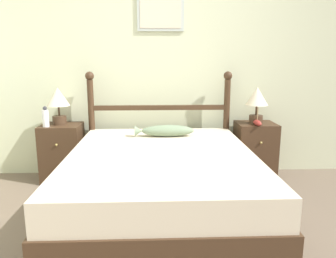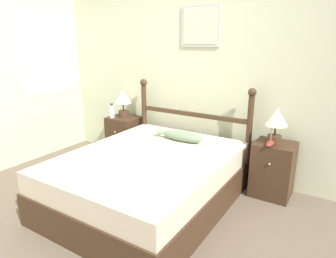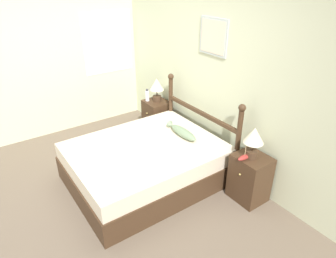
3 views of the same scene
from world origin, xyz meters
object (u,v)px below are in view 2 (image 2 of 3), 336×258
Objects in this scene: table_lamp_left at (123,99)px; nightstand_left at (124,137)px; nightstand_right at (273,169)px; bottle at (112,111)px; model_boat at (270,143)px; fish_pillow at (180,136)px; bed at (148,180)px; table_lamp_right at (276,120)px.

nightstand_left is at bearing -56.36° from table_lamp_left.
nightstand_right is 2.22m from bottle.
model_boat is at bearing -103.98° from nightstand_right.
fish_pillow is (-0.99, -0.29, 0.29)m from nightstand_right.
nightstand_left is at bearing 140.58° from bed.
fish_pillow is at bearing -14.93° from nightstand_left.
bed is at bearing -39.42° from nightstand_left.
bottle is at bearing 147.07° from bed.
bottle is 1.02× the size of model_boat.
bed is 1.34m from nightstand_left.
nightstand_left is at bearing 180.00° from nightstand_right.
bottle is (-0.11, -0.11, 0.40)m from nightstand_left.
table_lamp_right is 1.86× the size of model_boat.
nightstand_left is 0.55m from table_lamp_left.
nightstand_right is 2.16m from table_lamp_left.
table_lamp_right is at bearing 15.54° from fish_pillow.
bottle is at bearing -137.21° from nightstand_left.
nightstand_right is 1.56× the size of table_lamp_right.
nightstand_left is 0.42m from bottle.
bottle is 2.16m from model_boat.
table_lamp_left is at bearing 51.69° from bottle.
nightstand_right is 2.86× the size of bottle.
bottle is at bearing -177.70° from table_lamp_right.
nightstand_right is at bearing 39.42° from bed.
model_boat is at bearing 10.25° from fish_pillow.
nightstand_left is 2.07m from nightstand_right.
table_lamp_right is at bearing 2.30° from bottle.
fish_pillow reaches higher than nightstand_left.
bottle is at bearing 171.32° from fish_pillow.
bed is 9.26× the size of model_boat.
bed is 9.11× the size of bottle.
nightstand_left is 1.05× the size of fish_pillow.
nightstand_right is 1.56× the size of table_lamp_left.
table_lamp_left is 1.83× the size of bottle.
nightstand_left is 2.13m from table_lamp_right.
nightstand_left is 2.91× the size of model_boat.
nightstand_left is at bearing 176.75° from model_boat.
nightstand_left is 1.16m from fish_pillow.
nightstand_left is (-1.04, 0.85, 0.04)m from bed.
nightstand_right reaches higher than bed.
table_lamp_left reaches higher than model_boat.
nightstand_right is 2.91× the size of model_boat.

